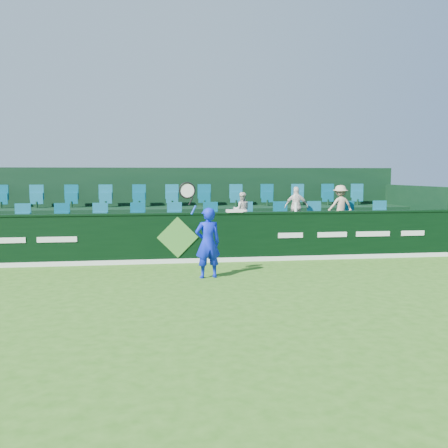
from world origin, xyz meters
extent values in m
plane|color=#2D6317|center=(0.00, 0.00, 0.00)|extent=(60.00, 60.00, 0.00)
cube|color=black|center=(0.00, 4.00, 0.65)|extent=(16.00, 0.20, 1.30)
cube|color=black|center=(0.00, 4.00, 1.32)|extent=(16.00, 0.24, 0.05)
cube|color=white|center=(0.00, 3.89, 0.06)|extent=(16.00, 0.02, 0.12)
cube|color=#478D33|center=(0.00, 3.88, 0.70)|extent=(1.10, 0.02, 1.10)
cube|color=white|center=(-4.30, 3.89, 0.70)|extent=(0.85, 0.01, 0.14)
cube|color=white|center=(-3.10, 3.89, 0.70)|extent=(1.00, 0.01, 0.14)
cube|color=white|center=(3.10, 3.89, 0.70)|extent=(0.70, 0.01, 0.14)
cube|color=white|center=(4.30, 3.89, 0.70)|extent=(0.85, 0.01, 0.14)
cube|color=white|center=(5.50, 3.89, 0.70)|extent=(1.00, 0.01, 0.14)
cube|color=white|center=(6.70, 3.89, 0.70)|extent=(0.70, 0.01, 0.14)
cube|color=black|center=(0.00, 5.10, 0.40)|extent=(16.00, 2.00, 0.80)
cube|color=black|center=(0.00, 7.00, 0.65)|extent=(16.00, 1.80, 1.30)
cube|color=black|center=(0.00, 8.00, 1.30)|extent=(16.00, 0.20, 2.60)
cube|color=black|center=(7.90, 6.00, 1.00)|extent=(0.20, 4.00, 2.00)
cube|color=#146480|center=(0.00, 5.50, 1.10)|extent=(13.50, 0.50, 0.60)
cube|color=#146480|center=(0.00, 7.30, 1.60)|extent=(13.50, 0.50, 0.60)
imported|color=#0D20E0|center=(0.59, 1.92, 0.81)|extent=(0.65, 0.48, 1.62)
cylinder|color=#143FBF|center=(0.26, 1.82, 1.57)|extent=(0.14, 0.04, 0.22)
cylinder|color=black|center=(0.20, 1.82, 1.77)|extent=(0.12, 0.03, 0.19)
torus|color=black|center=(0.12, 1.82, 2.01)|extent=(0.51, 0.04, 0.51)
cylinder|color=silver|center=(0.12, 1.82, 2.01)|extent=(0.42, 0.01, 0.42)
imported|color=silver|center=(1.96, 5.12, 1.32)|extent=(0.53, 0.43, 1.05)
imported|color=white|center=(3.62, 5.12, 1.40)|extent=(0.75, 0.42, 1.21)
imported|color=tan|center=(4.99, 5.12, 1.42)|extent=(0.85, 0.55, 1.24)
cube|color=white|center=(1.55, 4.00, 1.38)|extent=(0.44, 0.29, 0.07)
cylinder|color=white|center=(3.27, 4.00, 1.48)|extent=(0.08, 0.08, 0.25)
camera|label=1|loc=(-0.66, -9.32, 2.38)|focal=40.00mm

